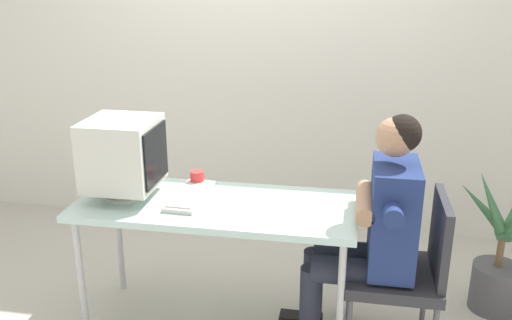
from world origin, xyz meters
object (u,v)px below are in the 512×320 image
Objects in this scene: crt_monitor at (123,154)px; keyboard at (190,195)px; person_seated at (372,227)px; desk_mug at (197,179)px; potted_plant at (500,256)px; desk at (216,212)px; office_chair at (407,266)px.

keyboard is (0.34, 0.04, -0.23)m from crt_monitor.
desk_mug is at bearing 166.23° from person_seated.
person_seated reaches higher than keyboard.
keyboard is at bearing -86.74° from desk_mug.
keyboard is 0.53× the size of potted_plant.
desk is at bearing 178.25° from person_seated.
crt_monitor is 0.45m from desk_mug.
potted_plant is at bearing 38.54° from office_chair.
desk_mug is (-0.01, 0.18, 0.03)m from keyboard.
crt_monitor is at bearing 179.37° from office_chair.
person_seated reaches higher than desk.
crt_monitor is 0.34× the size of person_seated.
keyboard is 0.18m from desk_mug.
desk is 0.17m from keyboard.
desk is 0.28m from desk_mug.
person_seated is at bearing -3.58° from keyboard.
crt_monitor is at bearing -172.77° from keyboard.
desk_mug is (0.33, 0.22, -0.20)m from crt_monitor.
desk_mug is at bearing 126.65° from desk.
keyboard is at bearing 176.42° from person_seated.
person_seated is at bearing -13.77° from desk_mug.
desk is 1.02m from office_chair.
office_chair is at bearing 0.00° from person_seated.
crt_monitor is 1.57m from office_chair.
crt_monitor is 0.52× the size of potted_plant.
office_chair reaches higher than potted_plant.
office_chair is at bearing -0.63° from crt_monitor.
crt_monitor is at bearing 179.28° from person_seated.
person_seated is at bearing -1.75° from desk.
person_seated is (0.96, -0.06, -0.07)m from keyboard.
office_chair is (1.49, -0.02, -0.50)m from crt_monitor.
desk_mug is at bearing 168.36° from office_chair.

